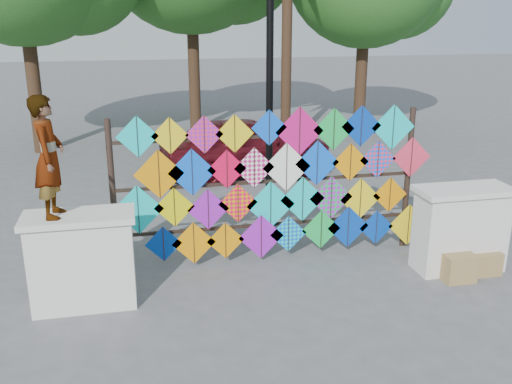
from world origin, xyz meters
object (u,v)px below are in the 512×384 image
vendor_woman (49,157)px  sedan (246,146)px  lamppost (270,76)px  kite_rack (277,185)px

vendor_woman → sedan: size_ratio=0.37×
vendor_woman → lamppost: lamppost is taller
lamppost → vendor_woman: bearing=-146.1°
vendor_woman → lamppost: 4.00m
lamppost → sedan: bearing=85.4°
sedan → vendor_woman: bearing=142.3°
sedan → lamppost: 4.14m
sedan → kite_rack: bearing=168.2°
kite_rack → vendor_woman: size_ratio=3.30×
vendor_woman → sedan: bearing=-27.0°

